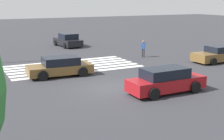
{
  "coord_description": "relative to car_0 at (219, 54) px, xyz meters",
  "views": [
    {
      "loc": [
        8.58,
        16.77,
        5.42
      ],
      "look_at": [
        0.0,
        0.0,
        1.14
      ],
      "focal_mm": 50.0,
      "sensor_mm": 36.0,
      "label": 1
    }
  ],
  "objects": [
    {
      "name": "ground_plane",
      "position": [
        12.27,
        3.11,
        -0.68
      ],
      "size": [
        150.58,
        150.58,
        0.0
      ],
      "primitive_type": "plane",
      "color": "#333338"
    },
    {
      "name": "crosswalk_markings",
      "position": [
        12.27,
        -4.07,
        -0.67
      ],
      "size": [
        10.69,
        5.35,
        0.01
      ],
      "rotation": [
        0.0,
        0.0,
        1.57
      ],
      "color": "silver",
      "rests_on": "ground_plane"
    },
    {
      "name": "car_0",
      "position": [
        0.0,
        0.0,
        0.0
      ],
      "size": [
        4.9,
        2.18,
        1.42
      ],
      "rotation": [
        0.0,
        0.0,
        -0.02
      ],
      "color": "brown",
      "rests_on": "ground_plane"
    },
    {
      "name": "car_1",
      "position": [
        8.86,
        -14.97,
        0.02
      ],
      "size": [
        2.45,
        4.62,
        1.54
      ],
      "rotation": [
        0.0,
        0.0,
        -1.49
      ],
      "color": "black",
      "rests_on": "ground_plane"
    },
    {
      "name": "car_2",
      "position": [
        9.91,
        5.48,
        0.05
      ],
      "size": [
        4.77,
        1.97,
        1.5
      ],
      "rotation": [
        0.0,
        0.0,
        3.15
      ],
      "color": "maroon",
      "rests_on": "ground_plane"
    },
    {
      "name": "car_3",
      "position": [
        14.18,
        -1.43,
        -0.0
      ],
      "size": [
        4.7,
        2.35,
        1.39
      ],
      "rotation": [
        0.0,
        0.0,
        -0.05
      ],
      "color": "brown",
      "rests_on": "ground_plane"
    },
    {
      "name": "pedestrian",
      "position": [
        4.8,
        -4.96,
        0.22
      ],
      "size": [
        0.41,
        0.41,
        1.62
      ],
      "rotation": [
        0.0,
        0.0,
        0.82
      ],
      "color": "#38383D",
      "rests_on": "ground_plane"
    }
  ]
}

